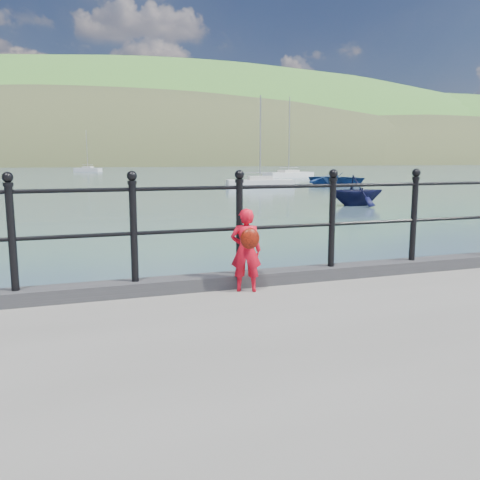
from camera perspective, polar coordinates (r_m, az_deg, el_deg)
name	(u,v)px	position (r m, az deg, el deg)	size (l,w,h in m)	color
ground	(188,368)	(6.26, -5.88, -14.15)	(600.00, 600.00, 0.00)	#2D4251
kerb	(189,283)	(5.78, -5.72, -4.88)	(60.00, 0.30, 0.15)	#28282B
railing	(188,218)	(5.65, -5.84, 2.51)	(18.11, 0.11, 1.20)	black
far_shore	(152,211)	(249.47, -9.80, 3.23)	(830.00, 200.00, 156.00)	#333A21
child	(246,249)	(5.62, 0.70, -1.06)	(0.40, 0.35, 0.93)	red
launch_blue	(338,179)	(49.35, 10.92, 6.78)	(4.07, 5.70, 1.18)	navy
launch_navy	(357,190)	(27.65, 12.95, 5.45)	(2.65, 3.07, 1.62)	black
sailboat_far	(289,175)	(67.24, 5.48, 7.27)	(7.74, 4.48, 10.53)	white
sailboat_near	(260,184)	(43.46, 2.25, 6.31)	(5.82, 2.36, 7.86)	silver
sailboat_deep	(88,170)	(102.34, -16.72, 7.55)	(5.27, 4.45, 8.04)	silver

